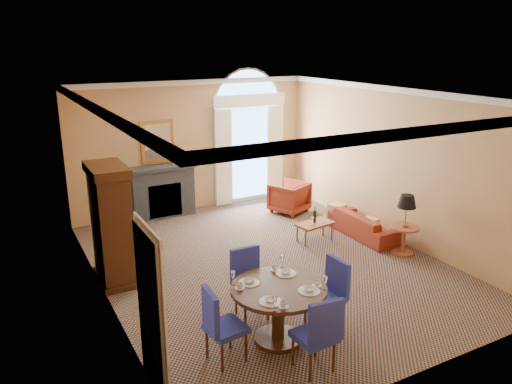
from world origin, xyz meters
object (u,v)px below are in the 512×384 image
armoire (111,226)px  side_table (406,217)px  dining_table (278,302)px  coffee_table (315,224)px  sofa (365,224)px  armchair (289,197)px

armoire → side_table: bearing=-16.4°
armoire → dining_table: bearing=-62.3°
armoire → coffee_table: armoire is taller
coffee_table → side_table: size_ratio=0.71×
coffee_table → side_table: bearing=-58.6°
armoire → sofa: 5.34m
sofa → dining_table: bearing=125.6°
armoire → armchair: bearing=19.7°
dining_table → armchair: (3.09, 4.66, -0.24)m
armchair → sofa: bearing=83.0°
armoire → side_table: size_ratio=1.75×
armchair → side_table: size_ratio=0.69×
armoire → coffee_table: bearing=-2.5°
armoire → armchair: (4.66, 1.67, -0.64)m
armchair → coffee_table: 1.92m
dining_table → armchair: size_ratio=1.62×
dining_table → sofa: (3.70, 2.53, -0.36)m
side_table → dining_table: bearing=-159.2°
armchair → armoire: bearing=-3.2°
armchair → side_table: (0.66, -3.24, 0.40)m
side_table → coffee_table: bearing=130.0°
sofa → side_table: 1.22m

